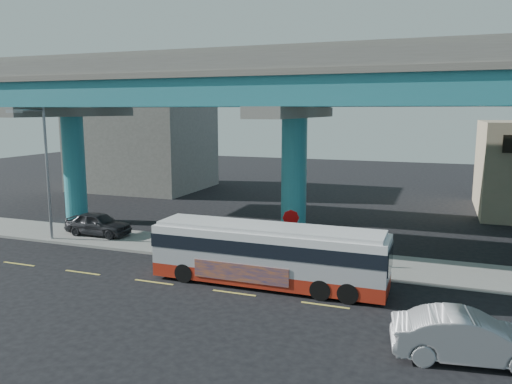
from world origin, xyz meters
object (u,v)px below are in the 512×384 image
(stop_sign, at_px, (291,225))
(parked_car, at_px, (98,224))
(street_lamp, at_px, (39,155))
(sedan, at_px, (469,337))
(transit_bus, at_px, (268,253))

(stop_sign, bearing_deg, parked_car, 175.20)
(street_lamp, height_order, stop_sign, street_lamp)
(stop_sign, bearing_deg, street_lamp, -175.23)
(sedan, distance_m, parked_car, 22.65)
(stop_sign, bearing_deg, sedan, -40.87)
(transit_bus, bearing_deg, street_lamp, 171.52)
(parked_car, height_order, street_lamp, street_lamp)
(transit_bus, distance_m, parked_car, 13.47)
(sedan, bearing_deg, stop_sign, 38.79)
(transit_bus, xyz_separation_m, parked_car, (-12.68, 4.49, -0.64))
(transit_bus, bearing_deg, parked_car, 160.59)
(transit_bus, relative_size, parked_car, 2.55)
(sedan, bearing_deg, street_lamp, 65.46)
(transit_bus, height_order, stop_sign, stop_sign)
(transit_bus, xyz_separation_m, sedan, (8.15, -4.41, -0.72))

